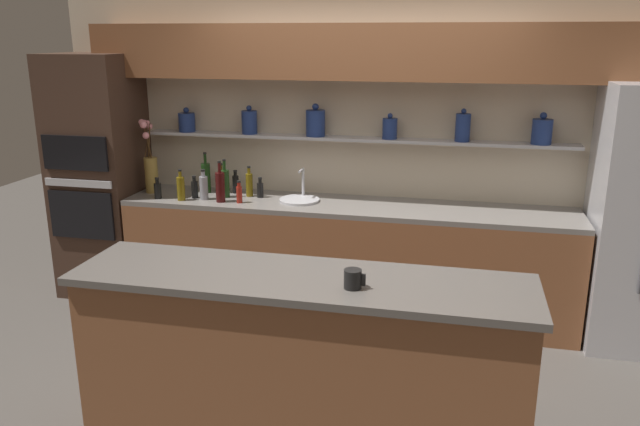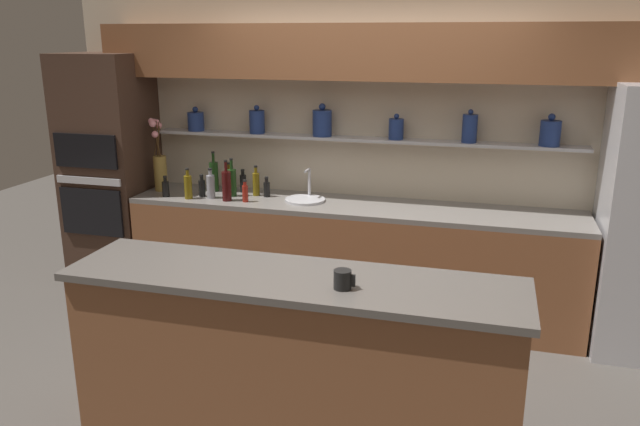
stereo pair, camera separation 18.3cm
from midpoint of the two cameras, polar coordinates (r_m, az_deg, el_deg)
The scene contains 20 objects.
ground_plane at distance 4.18m, azimuth 1.42°, elevation -15.98°, with size 12.00×12.00×0.00m, color #4C4742.
back_wall_unit at distance 5.09m, azimuth 5.78°, elevation 8.40°, with size 5.20×0.44×2.60m.
back_counter_unit at distance 5.09m, azimuth 3.83°, elevation -4.21°, with size 3.60×0.62×0.92m.
island_counter at distance 3.44m, azimuth -0.93°, elevation -13.63°, with size 2.40×0.61×1.02m.
oven_tower at distance 5.74m, azimuth -17.72°, elevation 3.36°, with size 0.68×0.64×2.07m.
flower_vase at distance 5.49m, azimuth -13.54°, elevation 4.33°, with size 0.13×0.17×0.62m.
sink_fixture at distance 5.04m, azimuth -0.31°, elevation 1.36°, with size 0.32×0.32×0.25m.
bottle_sauce_0 at distance 5.24m, azimuth -9.76°, elevation 2.32°, with size 0.05×0.05×0.19m.
bottle_oil_1 at distance 5.21m, azimuth -4.87°, elevation 2.72°, with size 0.06×0.06×0.25m.
bottle_wine_2 at distance 5.07m, azimuth -7.52°, elevation 2.52°, with size 0.07×0.07×0.33m.
bottle_oil_3 at distance 5.36m, azimuth -7.35°, elevation 3.03°, with size 0.05×0.05×0.26m.
bottle_sauce_4 at distance 5.17m, azimuth -3.89°, elevation 2.25°, with size 0.05×0.05×0.17m.
bottle_sauce_5 at distance 5.34m, azimuth -6.08°, elevation 2.78°, with size 0.05×0.05×0.20m.
bottle_wine_6 at distance 5.40m, azimuth -8.71°, elevation 3.36°, with size 0.08×0.08×0.34m.
bottle_spirit_7 at distance 5.18m, azimuth -8.97°, elevation 2.47°, with size 0.07×0.07×0.25m.
bottle_sauce_8 at distance 5.02m, azimuth -5.83°, elevation 1.88°, with size 0.05×0.05×0.18m.
bottle_sauce_9 at distance 5.30m, azimuth -12.97°, elevation 2.22°, with size 0.06×0.06×0.18m.
bottle_wine_10 at distance 5.21m, azimuth -7.06°, elevation 2.83°, with size 0.07×0.07×0.32m.
bottle_oil_11 at distance 5.19m, azimuth -10.98°, elevation 2.40°, with size 0.06×0.06×0.25m.
coffee_mug at distance 3.05m, azimuth 3.81°, elevation -6.10°, with size 0.11×0.09×0.10m.
Camera 2 is at (0.94, -3.42, 2.21)m, focal length 35.00 mm.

